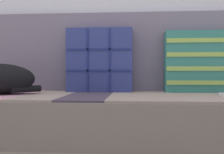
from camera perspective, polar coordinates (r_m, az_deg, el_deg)
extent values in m
cube|color=gray|center=(1.68, -0.11, -14.30)|extent=(2.04, 0.83, 0.17)
cube|color=#6B605B|center=(1.64, -0.11, -7.65)|extent=(2.00, 0.82, 0.22)
cube|color=#C6899E|center=(1.76, -19.93, -3.35)|extent=(0.24, 0.73, 0.01)
cube|color=gray|center=(1.68, -12.48, -3.53)|extent=(0.24, 0.73, 0.01)
cube|color=#423847|center=(1.62, -4.37, -3.66)|extent=(0.24, 0.73, 0.01)
cube|color=gray|center=(1.60, 4.11, -3.72)|extent=(0.24, 0.73, 0.01)
cube|color=gray|center=(1.62, 12.62, -3.70)|extent=(0.24, 0.73, 0.01)
cube|color=gray|center=(1.67, 20.80, -3.60)|extent=(0.24, 0.73, 0.01)
cube|color=slate|center=(1.97, 0.74, 5.02)|extent=(2.00, 0.14, 0.53)
cube|color=navy|center=(1.83, -2.46, 3.42)|extent=(0.42, 0.13, 0.41)
cube|color=navy|center=(1.76, -2.74, 1.32)|extent=(0.41, 0.01, 0.01)
cube|color=navy|center=(1.78, -4.97, 3.50)|extent=(0.01, 0.01, 0.39)
cube|color=navy|center=(1.77, -2.74, 5.70)|extent=(0.41, 0.01, 0.01)
cube|color=navy|center=(1.76, -0.48, 3.53)|extent=(0.01, 0.01, 0.39)
cube|color=#337A70|center=(1.87, 17.65, 2.95)|extent=(0.46, 0.13, 0.38)
cube|color=#93B751|center=(1.80, 18.11, -1.10)|extent=(0.45, 0.01, 0.03)
cube|color=#93B751|center=(1.80, 18.13, 1.65)|extent=(0.45, 0.01, 0.03)
cube|color=#93B751|center=(1.80, 18.14, 4.40)|extent=(0.45, 0.01, 0.03)
cube|color=#93B751|center=(1.81, 18.16, 7.13)|extent=(0.45, 0.01, 0.03)
ellipsoid|color=black|center=(1.73, -21.87, -0.37)|extent=(0.44, 0.33, 0.18)
cylinder|color=black|center=(1.68, -17.08, -2.32)|extent=(0.15, 0.15, 0.04)
cube|color=black|center=(1.60, 21.45, -3.29)|extent=(0.03, 0.02, 0.02)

